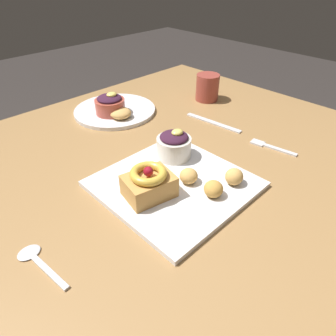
% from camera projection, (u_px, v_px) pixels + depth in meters
% --- Properties ---
extents(ground_plane, '(8.00, 8.00, 0.00)m').
position_uv_depth(ground_plane, '(153.00, 330.00, 1.14)').
color(ground_plane, '#2D2826').
extents(dining_table, '(1.39, 1.06, 0.73)m').
position_uv_depth(dining_table, '(146.00, 202.00, 0.77)').
color(dining_table, olive).
rests_on(dining_table, ground_plane).
extents(front_plate, '(0.30, 0.30, 0.01)m').
position_uv_depth(front_plate, '(174.00, 184.00, 0.68)').
color(front_plate, white).
rests_on(front_plate, dining_table).
extents(cake_slice, '(0.11, 0.09, 0.07)m').
position_uv_depth(cake_slice, '(149.00, 183.00, 0.62)').
color(cake_slice, '#C68E47').
rests_on(cake_slice, front_plate).
extents(berry_ramekin, '(0.09, 0.09, 0.07)m').
position_uv_depth(berry_ramekin, '(174.00, 145.00, 0.74)').
color(berry_ramekin, silver).
rests_on(berry_ramekin, front_plate).
extents(fritter_front, '(0.04, 0.04, 0.03)m').
position_uv_depth(fritter_front, '(189.00, 176.00, 0.67)').
color(fritter_front, tan).
rests_on(fritter_front, front_plate).
extents(fritter_middle, '(0.04, 0.04, 0.04)m').
position_uv_depth(fritter_middle, '(234.00, 177.00, 0.66)').
color(fritter_middle, tan).
rests_on(fritter_middle, front_plate).
extents(fritter_back, '(0.04, 0.04, 0.04)m').
position_uv_depth(fritter_back, '(213.00, 189.00, 0.63)').
color(fritter_back, gold).
rests_on(fritter_back, front_plate).
extents(back_plate, '(0.26, 0.26, 0.01)m').
position_uv_depth(back_plate, '(115.00, 111.00, 1.00)').
color(back_plate, white).
rests_on(back_plate, dining_table).
extents(back_ramekin, '(0.09, 0.09, 0.07)m').
position_uv_depth(back_ramekin, '(110.00, 104.00, 0.95)').
color(back_ramekin, '#B24C3D').
rests_on(back_ramekin, back_plate).
extents(back_pastry, '(0.07, 0.07, 0.03)m').
position_uv_depth(back_pastry, '(121.00, 113.00, 0.93)').
color(back_pastry, tan).
rests_on(back_pastry, back_plate).
extents(fork, '(0.04, 0.13, 0.00)m').
position_uv_depth(fork, '(270.00, 147.00, 0.82)').
color(fork, silver).
rests_on(fork, dining_table).
extents(spoon, '(0.04, 0.13, 0.00)m').
position_uv_depth(spoon, '(37.00, 261.00, 0.52)').
color(spoon, silver).
rests_on(spoon, dining_table).
extents(knife, '(0.03, 0.19, 0.00)m').
position_uv_depth(knife, '(213.00, 123.00, 0.93)').
color(knife, silver).
rests_on(knife, dining_table).
extents(coffee_mug, '(0.08, 0.08, 0.09)m').
position_uv_depth(coffee_mug, '(207.00, 87.00, 1.06)').
color(coffee_mug, '#993D33').
rests_on(coffee_mug, dining_table).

